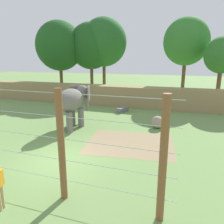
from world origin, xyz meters
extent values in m
plane|color=#6B8E4C|center=(0.00, 0.00, 0.00)|extent=(120.00, 120.00, 0.00)
cube|color=#937F5B|center=(2.92, 3.43, 0.00)|extent=(5.78, 4.87, 0.01)
cube|color=#997F56|center=(0.00, 13.71, 1.08)|extent=(36.00, 1.80, 2.16)
cylinder|color=slate|center=(-2.23, 5.60, 0.73)|extent=(0.46, 0.46, 1.45)
cylinder|color=slate|center=(-1.44, 5.52, 0.73)|extent=(0.46, 0.46, 1.45)
cylinder|color=slate|center=(-2.39, 4.13, 0.73)|extent=(0.46, 0.46, 1.45)
cylinder|color=slate|center=(-1.60, 4.04, 0.73)|extent=(0.46, 0.46, 1.45)
ellipsoid|color=slate|center=(-1.91, 4.82, 2.16)|extent=(1.73, 2.84, 1.66)
ellipsoid|color=slate|center=(-1.74, 6.51, 2.45)|extent=(1.24, 1.14, 1.20)
cube|color=slate|center=(-2.37, 6.47, 2.45)|extent=(0.57, 0.85, 1.14)
cube|color=slate|center=(-1.13, 6.34, 2.45)|extent=(0.40, 0.92, 1.14)
cylinder|color=slate|center=(-1.69, 6.95, 2.02)|extent=(0.38, 0.54, 0.65)
cylinder|color=slate|center=(-1.68, 7.07, 1.57)|extent=(0.31, 0.39, 0.61)
cylinder|color=slate|center=(-1.67, 7.16, 1.14)|extent=(0.23, 0.23, 0.57)
cylinder|color=slate|center=(-2.07, 3.33, 2.06)|extent=(0.14, 0.32, 0.83)
sphere|color=gray|center=(4.18, 6.98, 0.46)|extent=(0.92, 0.92, 0.92)
cylinder|color=brown|center=(1.84, -2.51, 2.08)|extent=(0.25, 0.25, 4.16)
cylinder|color=brown|center=(5.37, -2.51, 2.08)|extent=(0.25, 0.25, 4.16)
cylinder|color=#B7B7BC|center=(0.00, -2.51, 0.75)|extent=(11.74, 0.02, 0.02)
cylinder|color=#B7B7BC|center=(0.00, -2.51, 1.56)|extent=(11.74, 0.02, 0.02)
cylinder|color=#B7B7BC|center=(0.00, -2.51, 2.37)|extent=(11.74, 0.02, 0.02)
cylinder|color=#B7B7BC|center=(0.00, -2.51, 3.18)|extent=(11.74, 0.02, 0.02)
cylinder|color=#B7B7BC|center=(0.00, -2.51, 3.99)|extent=(11.74, 0.02, 0.02)
cylinder|color=tan|center=(0.07, -3.68, 0.44)|extent=(0.15, 0.15, 0.88)
cylinder|color=orange|center=(0.04, -3.52, 1.16)|extent=(0.10, 0.10, 0.54)
cube|color=black|center=(-0.04, -3.51, 0.94)|extent=(0.03, 0.07, 0.14)
cube|color=slate|center=(0.37, 10.93, 0.22)|extent=(0.92, 1.49, 0.44)
cylinder|color=brown|center=(-6.67, 19.61, 2.09)|extent=(0.44, 0.44, 4.18)
ellipsoid|color=#1E511E|center=(-6.67, 19.61, 6.74)|extent=(6.02, 6.02, 6.32)
cylinder|color=brown|center=(-10.65, 17.98, 2.01)|extent=(0.44, 0.44, 4.03)
ellipsoid|color=#1E511E|center=(-10.65, 17.98, 6.73)|extent=(6.36, 6.36, 6.68)
cylinder|color=brown|center=(9.48, 17.18, 1.94)|extent=(0.44, 0.44, 3.87)
ellipsoid|color=#2D6B28|center=(9.48, 17.18, 5.44)|extent=(3.70, 3.70, 3.88)
cylinder|color=brown|center=(-5.06, 20.34, 2.29)|extent=(0.44, 0.44, 4.57)
ellipsoid|color=#235B23|center=(-5.06, 20.34, 7.25)|extent=(6.30, 6.30, 6.61)
cylinder|color=brown|center=(5.75, 20.39, 2.38)|extent=(0.44, 0.44, 4.75)
ellipsoid|color=#33752D|center=(5.75, 20.39, 7.11)|extent=(5.53, 5.53, 5.81)
camera|label=1|loc=(5.76, -8.60, 5.12)|focal=34.15mm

